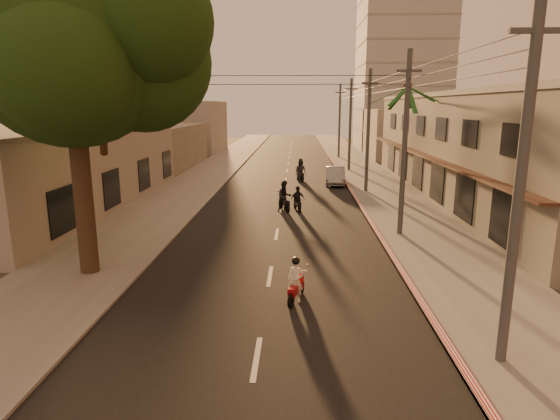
{
  "coord_description": "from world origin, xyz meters",
  "views": [
    {
      "loc": [
        1.01,
        -14.93,
        6.41
      ],
      "look_at": [
        0.28,
        4.82,
        1.99
      ],
      "focal_mm": 30.0,
      "sensor_mm": 36.0,
      "label": 1
    }
  ],
  "objects_px": {
    "scooter_red": "(296,282)",
    "scooter_mid_b": "(298,200)",
    "scooter_far_a": "(301,171)",
    "palm_tree": "(407,94)",
    "scooter_mid_a": "(284,197)",
    "parked_car": "(335,176)",
    "broadleaf_tree": "(82,46)"
  },
  "relations": [
    {
      "from": "scooter_mid_a",
      "to": "scooter_far_a",
      "type": "xyz_separation_m",
      "value": [
        1.07,
        11.78,
        0.01
      ]
    },
    {
      "from": "scooter_mid_a",
      "to": "parked_car",
      "type": "distance_m",
      "value": 10.99
    },
    {
      "from": "broadleaf_tree",
      "to": "scooter_red",
      "type": "relative_size",
      "value": 7.69
    },
    {
      "from": "scooter_red",
      "to": "scooter_far_a",
      "type": "height_order",
      "value": "scooter_far_a"
    },
    {
      "from": "palm_tree",
      "to": "scooter_far_a",
      "type": "height_order",
      "value": "palm_tree"
    },
    {
      "from": "scooter_mid_a",
      "to": "scooter_far_a",
      "type": "relative_size",
      "value": 0.98
    },
    {
      "from": "scooter_mid_a",
      "to": "scooter_far_a",
      "type": "bearing_deg",
      "value": 65.03
    },
    {
      "from": "scooter_mid_a",
      "to": "parked_car",
      "type": "xyz_separation_m",
      "value": [
        3.94,
        10.25,
        -0.16
      ]
    },
    {
      "from": "scooter_red",
      "to": "palm_tree",
      "type": "bearing_deg",
      "value": 84.22
    },
    {
      "from": "broadleaf_tree",
      "to": "scooter_mid_a",
      "type": "distance_m",
      "value": 15.23
    },
    {
      "from": "broadleaf_tree",
      "to": "scooter_far_a",
      "type": "height_order",
      "value": "broadleaf_tree"
    },
    {
      "from": "scooter_mid_a",
      "to": "scooter_red",
      "type": "bearing_deg",
      "value": -106.63
    },
    {
      "from": "palm_tree",
      "to": "scooter_far_a",
      "type": "distance_m",
      "value": 12.99
    },
    {
      "from": "scooter_red",
      "to": "scooter_mid_a",
      "type": "xyz_separation_m",
      "value": [
        -0.76,
        13.77,
        0.18
      ]
    },
    {
      "from": "scooter_red",
      "to": "parked_car",
      "type": "height_order",
      "value": "scooter_red"
    },
    {
      "from": "broadleaf_tree",
      "to": "scooter_mid_b",
      "type": "relative_size",
      "value": 7.59
    },
    {
      "from": "palm_tree",
      "to": "parked_car",
      "type": "relative_size",
      "value": 1.83
    },
    {
      "from": "scooter_red",
      "to": "scooter_mid_b",
      "type": "height_order",
      "value": "scooter_mid_b"
    },
    {
      "from": "scooter_mid_b",
      "to": "scooter_far_a",
      "type": "distance_m",
      "value": 11.74
    },
    {
      "from": "scooter_red",
      "to": "scooter_far_a",
      "type": "xyz_separation_m",
      "value": [
        0.31,
        25.55,
        0.19
      ]
    },
    {
      "from": "scooter_mid_b",
      "to": "scooter_mid_a",
      "type": "bearing_deg",
      "value": 168.67
    },
    {
      "from": "palm_tree",
      "to": "scooter_mid_a",
      "type": "xyz_separation_m",
      "value": [
        -7.76,
        -2.57,
        -6.26
      ]
    },
    {
      "from": "broadleaf_tree",
      "to": "scooter_mid_b",
      "type": "height_order",
      "value": "broadleaf_tree"
    },
    {
      "from": "parked_car",
      "to": "scooter_mid_b",
      "type": "bearing_deg",
      "value": -103.38
    },
    {
      "from": "scooter_far_a",
      "to": "parked_car",
      "type": "relative_size",
      "value": 0.44
    },
    {
      "from": "scooter_red",
      "to": "parked_car",
      "type": "bearing_deg",
      "value": 99.86
    },
    {
      "from": "palm_tree",
      "to": "scooter_red",
      "type": "relative_size",
      "value": 5.21
    },
    {
      "from": "scooter_far_a",
      "to": "parked_car",
      "type": "xyz_separation_m",
      "value": [
        2.88,
        -1.53,
        -0.17
      ]
    },
    {
      "from": "scooter_red",
      "to": "scooter_mid_b",
      "type": "bearing_deg",
      "value": 107.18
    },
    {
      "from": "scooter_mid_b",
      "to": "scooter_red",
      "type": "bearing_deg",
      "value": -104.3
    },
    {
      "from": "palm_tree",
      "to": "scooter_far_a",
      "type": "relative_size",
      "value": 4.13
    },
    {
      "from": "broadleaf_tree",
      "to": "scooter_far_a",
      "type": "relative_size",
      "value": 6.09
    }
  ]
}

